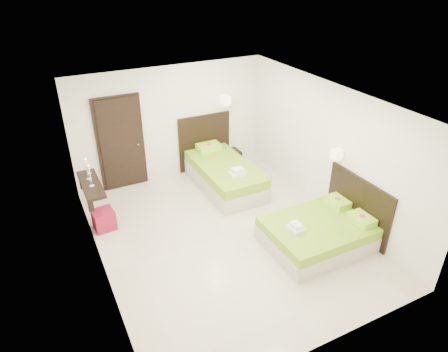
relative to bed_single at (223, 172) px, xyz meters
name	(u,v)px	position (x,y,z in m)	size (l,w,h in m)	color
floor	(226,235)	(-0.80, -1.73, -0.33)	(5.50, 5.50, 0.00)	beige
bed_single	(223,172)	(0.00, 0.00, 0.00)	(1.32, 2.19, 1.81)	beige
bed_double	(321,231)	(0.62, -2.72, -0.05)	(1.83, 1.55, 1.51)	beige
nightstand	(231,158)	(0.62, 0.80, -0.13)	(0.44, 0.39, 0.39)	black
ottoman	(104,219)	(-2.79, -0.47, -0.13)	(0.39, 0.39, 0.39)	maroon
door	(121,144)	(-2.00, 0.96, 0.72)	(1.02, 0.15, 2.14)	black
console_shelf	(90,185)	(-2.88, -0.13, 0.49)	(0.35, 1.20, 0.78)	black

